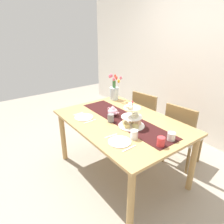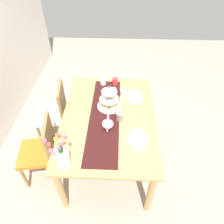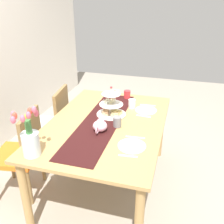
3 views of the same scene
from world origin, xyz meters
The scene contains 19 objects.
ground_plane centered at (0.00, 0.00, 0.00)m, with size 8.00×8.00×0.00m, color gray.
room_wall_rear centered at (0.00, 1.65, 1.30)m, with size 6.00×0.08×2.60m, color silver.
dining_table centered at (0.00, 0.00, 0.67)m, with size 1.60×1.09×0.77m.
chair_left centered at (-0.30, 0.77, 0.50)m, with size 0.49×0.49×0.91m.
chair_right centered at (0.35, 0.77, 0.50)m, with size 0.47×0.47×0.91m.
table_runner centered at (0.00, 0.05, 0.78)m, with size 1.43×0.35×0.00m, color black.
tiered_cake_stand centered at (0.18, 0.00, 0.87)m, with size 0.30×0.30×0.30m.
teapot centered at (-0.18, 0.00, 0.83)m, with size 0.24×0.13×0.14m.
tulip_vase centered at (-0.67, 0.39, 0.91)m, with size 0.21×0.21×0.41m.
cream_jug centered at (0.65, 0.11, 0.82)m, with size 0.08×0.08×0.09m, color white.
dinner_plate_left centered at (-0.34, -0.33, 0.78)m, with size 0.23×0.23×0.01m, color white.
fork_left centered at (-0.49, -0.33, 0.78)m, with size 0.02×0.15×0.01m, color silver.
knife_left centered at (-0.20, -0.33, 0.78)m, with size 0.01×0.17×0.01m, color silver.
dinner_plate_right centered at (0.38, -0.33, 0.78)m, with size 0.23×0.23×0.01m, color white.
fork_right centered at (0.23, -0.33, 0.78)m, with size 0.02×0.15×0.01m, color silver.
knife_right centered at (0.52, -0.33, 0.78)m, with size 0.01×0.17×0.01m, color silver.
mug_grey centered at (-0.05, -0.13, 0.83)m, with size 0.08×0.08×0.10m, color slate.
mug_white_text centered at (0.41, -0.17, 0.82)m, with size 0.08×0.08×0.10m, color white.
mug_orange centered at (0.66, -0.06, 0.82)m, with size 0.08×0.08×0.10m, color red.
Camera 1 is at (1.72, -1.42, 1.84)m, focal length 32.64 mm.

